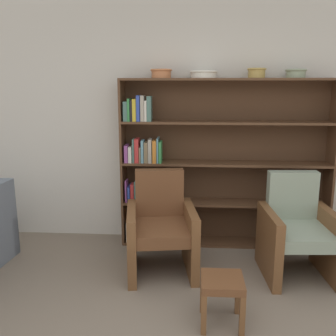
{
  "coord_description": "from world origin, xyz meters",
  "views": [
    {
      "loc": [
        -0.15,
        -1.46,
        1.77
      ],
      "look_at": [
        -0.39,
        2.22,
        0.95
      ],
      "focal_mm": 40.0,
      "sensor_mm": 36.0,
      "label": 1
    }
  ],
  "objects_px": {
    "armchair_leather": "(161,229)",
    "bowl_olive": "(296,73)",
    "bookshelf": "(207,166)",
    "bowl_brass": "(204,74)",
    "footstool": "(222,288)",
    "bowl_stoneware": "(161,73)",
    "armchair_cushioned": "(297,232)",
    "bowl_cream": "(257,72)"
  },
  "relations": [
    {
      "from": "bowl_brass",
      "to": "armchair_cushioned",
      "type": "distance_m",
      "value": 1.84
    },
    {
      "from": "bowl_cream",
      "to": "bowl_olive",
      "type": "height_order",
      "value": "bowl_cream"
    },
    {
      "from": "footstool",
      "to": "bookshelf",
      "type": "bearing_deg",
      "value": 92.81
    },
    {
      "from": "bookshelf",
      "to": "bowl_stoneware",
      "type": "relative_size",
      "value": 9.95
    },
    {
      "from": "bowl_cream",
      "to": "armchair_leather",
      "type": "xyz_separation_m",
      "value": [
        -0.94,
        -0.65,
        -1.48
      ]
    },
    {
      "from": "bowl_stoneware",
      "to": "armchair_leather",
      "type": "distance_m",
      "value": 1.62
    },
    {
      "from": "bookshelf",
      "to": "bowl_olive",
      "type": "bearing_deg",
      "value": -1.49
    },
    {
      "from": "bookshelf",
      "to": "bowl_stoneware",
      "type": "bearing_deg",
      "value": -177.32
    },
    {
      "from": "bowl_olive",
      "to": "armchair_leather",
      "type": "xyz_separation_m",
      "value": [
        -1.34,
        -0.65,
        -1.48
      ]
    },
    {
      "from": "bowl_stoneware",
      "to": "bowl_cream",
      "type": "relative_size",
      "value": 1.17
    },
    {
      "from": "bowl_stoneware",
      "to": "armchair_leather",
      "type": "xyz_separation_m",
      "value": [
        0.05,
        -0.65,
        -1.48
      ]
    },
    {
      "from": "bowl_brass",
      "to": "bowl_olive",
      "type": "relative_size",
      "value": 1.35
    },
    {
      "from": "armchair_leather",
      "to": "footstool",
      "type": "distance_m",
      "value": 1.0
    },
    {
      "from": "bowl_brass",
      "to": "bowl_olive",
      "type": "xyz_separation_m",
      "value": [
        0.95,
        -0.0,
        0.01
      ]
    },
    {
      "from": "bowl_olive",
      "to": "armchair_cushioned",
      "type": "relative_size",
      "value": 0.23
    },
    {
      "from": "bookshelf",
      "to": "armchair_cushioned",
      "type": "xyz_separation_m",
      "value": [
        0.84,
        -0.68,
        -0.48
      ]
    },
    {
      "from": "bookshelf",
      "to": "bowl_olive",
      "type": "relative_size",
      "value": 10.51
    },
    {
      "from": "armchair_cushioned",
      "to": "footstool",
      "type": "height_order",
      "value": "armchair_cushioned"
    },
    {
      "from": "bowl_brass",
      "to": "bowl_cream",
      "type": "relative_size",
      "value": 1.49
    },
    {
      "from": "armchair_leather",
      "to": "bowl_olive",
      "type": "bearing_deg",
      "value": -162.61
    },
    {
      "from": "bowl_stoneware",
      "to": "bowl_olive",
      "type": "relative_size",
      "value": 1.06
    },
    {
      "from": "bookshelf",
      "to": "armchair_leather",
      "type": "bearing_deg",
      "value": -123.69
    },
    {
      "from": "armchair_leather",
      "to": "armchair_cushioned",
      "type": "bearing_deg",
      "value": 171.44
    },
    {
      "from": "bowl_brass",
      "to": "armchair_leather",
      "type": "bearing_deg",
      "value": -121.29
    },
    {
      "from": "bowl_cream",
      "to": "footstool",
      "type": "bearing_deg",
      "value": -105.62
    },
    {
      "from": "bowl_olive",
      "to": "bowl_brass",
      "type": "bearing_deg",
      "value": 180.0
    },
    {
      "from": "bookshelf",
      "to": "bowl_cream",
      "type": "bearing_deg",
      "value": -2.7
    },
    {
      "from": "armchair_cushioned",
      "to": "bowl_stoneware",
      "type": "bearing_deg",
      "value": -29.72
    },
    {
      "from": "bowl_olive",
      "to": "footstool",
      "type": "height_order",
      "value": "bowl_olive"
    },
    {
      "from": "bookshelf",
      "to": "armchair_cushioned",
      "type": "distance_m",
      "value": 1.18
    },
    {
      "from": "bowl_stoneware",
      "to": "armchair_cushioned",
      "type": "height_order",
      "value": "bowl_stoneware"
    },
    {
      "from": "armchair_leather",
      "to": "footstool",
      "type": "height_order",
      "value": "armchair_leather"
    },
    {
      "from": "bowl_brass",
      "to": "footstool",
      "type": "relative_size",
      "value": 0.78
    },
    {
      "from": "bowl_brass",
      "to": "armchair_cushioned",
      "type": "xyz_separation_m",
      "value": [
        0.9,
        -0.65,
        -1.47
      ]
    },
    {
      "from": "armchair_leather",
      "to": "bowl_brass",
      "type": "bearing_deg",
      "value": -129.88
    },
    {
      "from": "bowl_olive",
      "to": "armchair_cushioned",
      "type": "height_order",
      "value": "bowl_olive"
    },
    {
      "from": "armchair_cushioned",
      "to": "bowl_brass",
      "type": "bearing_deg",
      "value": -39.85
    },
    {
      "from": "footstool",
      "to": "bowl_stoneware",
      "type": "bearing_deg",
      "value": 110.95
    },
    {
      "from": "footstool",
      "to": "armchair_cushioned",
      "type": "bearing_deg",
      "value": 47.67
    },
    {
      "from": "bowl_stoneware",
      "to": "armchair_cushioned",
      "type": "bearing_deg",
      "value": -26.04
    },
    {
      "from": "bowl_cream",
      "to": "bowl_brass",
      "type": "bearing_deg",
      "value": 180.0
    },
    {
      "from": "bowl_olive",
      "to": "bookshelf",
      "type": "bearing_deg",
      "value": 178.51
    }
  ]
}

